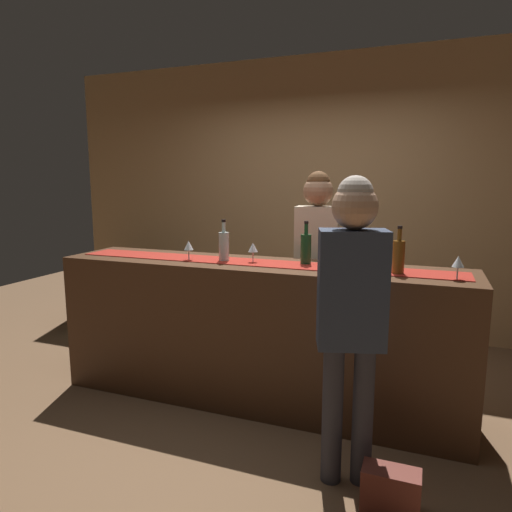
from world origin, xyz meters
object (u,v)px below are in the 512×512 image
at_px(wine_glass_far_end, 253,248).
at_px(handbag, 391,490).
at_px(wine_glass_near_customer, 458,262).
at_px(bartender, 317,252).
at_px(wine_bottle_clear, 224,246).
at_px(wine_glass_mid_counter, 189,246).
at_px(potted_plant_tall, 102,286).
at_px(wine_bottle_amber, 398,256).
at_px(wine_bottle_green, 306,248).
at_px(customer_sipping, 352,301).

xyz_separation_m(wine_glass_far_end, handbag, (1.05, -0.85, -1.03)).
xyz_separation_m(wine_glass_near_customer, bartender, (-1.00, 0.69, -0.10)).
distance_m(wine_bottle_clear, bartender, 0.81).
bearing_deg(wine_glass_far_end, wine_bottle_clear, -175.17).
distance_m(wine_bottle_clear, wine_glass_near_customer, 1.55).
height_order(wine_glass_mid_counter, potted_plant_tall, wine_glass_mid_counter).
relative_size(bartender, potted_plant_tall, 2.02).
bearing_deg(wine_bottle_amber, wine_bottle_green, 169.15).
bearing_deg(wine_glass_near_customer, wine_bottle_clear, 176.40).
distance_m(wine_bottle_amber, wine_bottle_green, 0.63).
bearing_deg(wine_glass_far_end, wine_bottle_green, 9.72).
xyz_separation_m(wine_glass_mid_counter, customer_sipping, (1.28, -0.61, -0.14)).
distance_m(wine_glass_near_customer, wine_glass_mid_counter, 1.80).
height_order(wine_bottle_amber, customer_sipping, customer_sipping).
height_order(wine_bottle_green, wine_glass_near_customer, wine_bottle_green).
xyz_separation_m(wine_bottle_green, potted_plant_tall, (-2.49, 0.87, -0.67)).
relative_size(wine_bottle_green, handbag, 1.08).
distance_m(bartender, handbag, 1.86).
distance_m(wine_glass_mid_counter, bartender, 1.04).
bearing_deg(wine_glass_near_customer, wine_glass_far_end, 175.00).
distance_m(wine_bottle_amber, bartender, 0.92).
xyz_separation_m(wine_bottle_clear, potted_plant_tall, (-1.90, 0.95, -0.67)).
relative_size(wine_bottle_green, bartender, 0.18).
relative_size(wine_glass_near_customer, wine_glass_far_end, 1.00).
xyz_separation_m(wine_bottle_amber, wine_glass_mid_counter, (-1.46, -0.03, -0.01)).
xyz_separation_m(wine_glass_far_end, potted_plant_tall, (-2.12, 0.93, -0.66)).
height_order(wine_bottle_clear, wine_glass_mid_counter, wine_bottle_clear).
bearing_deg(wine_bottle_green, customer_sipping, -59.98).
distance_m(wine_glass_near_customer, handbag, 1.30).
distance_m(wine_bottle_amber, wine_glass_near_customer, 0.34).
height_order(wine_bottle_amber, wine_glass_mid_counter, wine_bottle_amber).
xyz_separation_m(wine_bottle_clear, customer_sipping, (1.03, -0.68, -0.14)).
xyz_separation_m(customer_sipping, potted_plant_tall, (-2.93, 1.63, -0.52)).
xyz_separation_m(wine_bottle_clear, wine_glass_far_end, (0.22, 0.02, -0.01)).
relative_size(wine_bottle_clear, bartender, 0.18).
height_order(wine_glass_far_end, bartender, bartender).
bearing_deg(wine_bottle_clear, bartender, 47.41).
bearing_deg(customer_sipping, wine_glass_near_customer, 31.61).
distance_m(bartender, customer_sipping, 1.36).
distance_m(wine_bottle_clear, potted_plant_tall, 2.23).
height_order(bartender, handbag, bartender).
distance_m(potted_plant_tall, handbag, 3.67).
height_order(wine_bottle_green, wine_bottle_clear, same).
relative_size(wine_bottle_green, wine_glass_mid_counter, 2.10).
distance_m(wine_glass_near_customer, potted_plant_tall, 3.67).
bearing_deg(handbag, wine_bottle_amber, 94.55).
height_order(wine_glass_near_customer, wine_glass_far_end, same).
height_order(wine_glass_near_customer, wine_glass_mid_counter, same).
height_order(wine_bottle_clear, wine_glass_near_customer, wine_bottle_clear).
bearing_deg(potted_plant_tall, wine_glass_far_end, -23.73).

